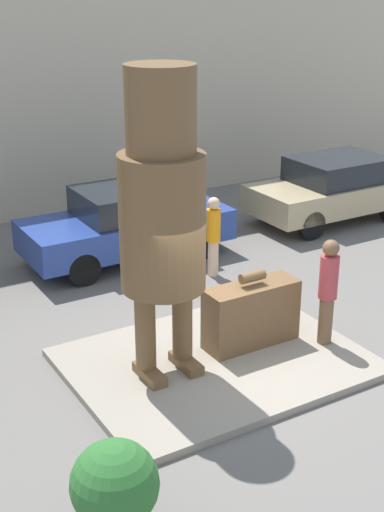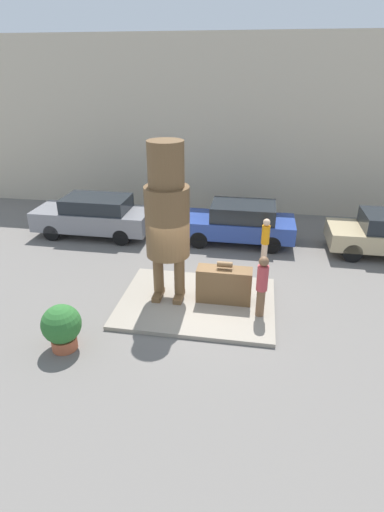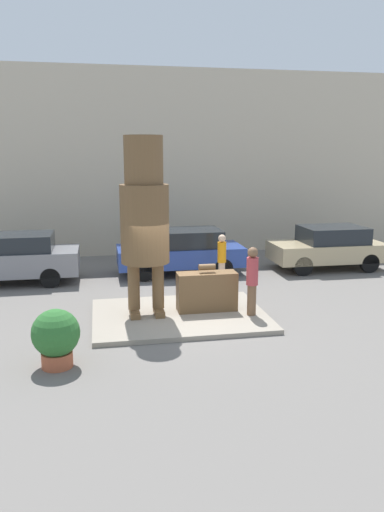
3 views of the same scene
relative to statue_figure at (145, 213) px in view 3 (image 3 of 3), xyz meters
name	(u,v)px [view 3 (image 3 of 3)]	position (x,y,z in m)	size (l,w,h in m)	color
ground_plane	(179,318)	(0.85, -0.12, -2.76)	(60.00, 60.00, 0.00)	slate
pedestal	(179,316)	(0.85, -0.12, -2.70)	(4.45, 3.38, 0.12)	gray
building_backdrop	(145,163)	(0.85, 8.66, 1.03)	(28.00, 0.60, 7.59)	beige
statue_figure	(145,213)	(0.00, 0.00, 0.00)	(1.22, 1.22, 4.51)	brown
giant_suitcase	(207,291)	(1.61, 0.04, -2.12)	(1.57, 0.55, 1.25)	brown
tourist	(252,278)	(2.65, -0.56, -1.67)	(0.30, 0.30, 1.77)	brown
parked_car_grey	(8,258)	(-4.08, 4.40, -1.90)	(4.64, 1.81, 1.63)	gray
parked_car_blue	(182,251)	(1.72, 4.66, -1.93)	(4.38, 1.84, 1.58)	#284293
parked_car_tan	(328,247)	(7.15, 4.41, -1.93)	(4.08, 1.87, 1.57)	tan
planter_pot	(56,336)	(-2.05, -2.65, -2.11)	(0.96, 0.96, 1.20)	#AD5638
worker_hivis	(222,257)	(2.74, 2.95, -1.85)	(0.28, 0.28, 1.65)	beige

